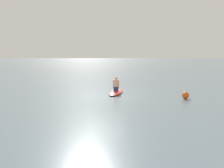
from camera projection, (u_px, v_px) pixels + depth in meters
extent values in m
plane|color=slate|center=(106.00, 94.00, 14.35)|extent=(400.00, 400.00, 0.00)
ellipsoid|color=#D84C3F|center=(116.00, 92.00, 14.67)|extent=(2.78, 1.62, 0.14)
cube|color=navy|center=(116.00, 89.00, 14.64)|extent=(0.38, 0.34, 0.29)
cylinder|color=#D6AD8E|center=(116.00, 83.00, 14.60)|extent=(0.35, 0.35, 0.48)
sphere|color=#D6AD8E|center=(116.00, 78.00, 14.56)|extent=(0.19, 0.19, 0.19)
cylinder|color=#D6AD8E|center=(119.00, 84.00, 14.57)|extent=(0.10, 0.10, 0.53)
cylinder|color=#D6AD8E|center=(114.00, 84.00, 14.64)|extent=(0.10, 0.10, 0.53)
sphere|color=#E55919|center=(185.00, 95.00, 12.78)|extent=(0.40, 0.40, 0.40)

